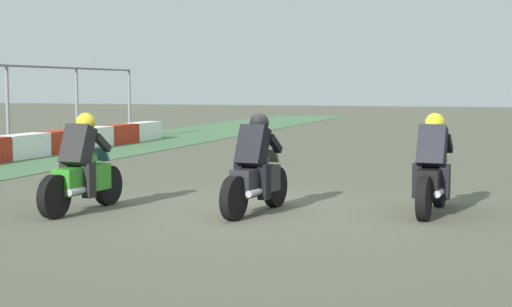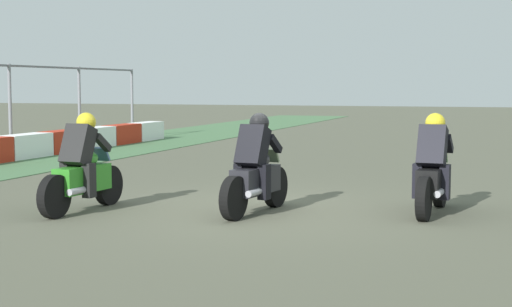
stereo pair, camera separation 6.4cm
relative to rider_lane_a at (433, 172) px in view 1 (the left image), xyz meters
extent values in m
plane|color=#525343|center=(-0.57, 2.55, -0.62)|extent=(120.00, 120.00, 0.00)
cube|color=white|center=(5.57, 11.06, -0.30)|extent=(1.72, 0.60, 0.64)
cube|color=red|center=(7.32, 11.06, -0.30)|extent=(1.72, 0.60, 0.64)
cube|color=white|center=(9.07, 11.06, -0.30)|extent=(1.72, 0.60, 0.64)
cube|color=red|center=(10.82, 11.06, -0.30)|extent=(1.72, 0.60, 0.64)
cube|color=white|center=(12.57, 11.06, -0.30)|extent=(1.72, 0.60, 0.64)
cylinder|color=slate|center=(6.79, 12.40, 0.64)|extent=(0.10, 0.10, 2.52)
cylinder|color=slate|center=(10.47, 12.40, 0.64)|extent=(0.10, 0.10, 2.52)
cylinder|color=slate|center=(14.15, 12.40, 0.64)|extent=(0.10, 0.10, 2.52)
cylinder|color=black|center=(0.70, -0.05, -0.30)|extent=(0.65, 0.19, 0.64)
cylinder|color=black|center=(-0.69, 0.05, -0.30)|extent=(0.65, 0.19, 0.64)
cube|color=black|center=(0.00, 0.00, -0.12)|extent=(1.12, 0.40, 0.40)
ellipsoid|color=black|center=(0.10, -0.01, 0.18)|extent=(0.50, 0.33, 0.24)
cube|color=red|center=(-0.50, 0.04, -0.10)|extent=(0.07, 0.16, 0.08)
cylinder|color=#A5A5AD|center=(-0.36, -0.13, -0.25)|extent=(0.43, 0.13, 0.10)
cube|color=black|center=(-0.10, 0.01, 0.40)|extent=(0.51, 0.43, 0.66)
sphere|color=gold|center=(0.12, -0.01, 0.74)|extent=(0.32, 0.32, 0.30)
cube|color=#588D53|center=(0.50, -0.03, 0.22)|extent=(0.17, 0.27, 0.23)
cube|color=black|center=(-0.10, 0.21, -0.12)|extent=(0.19, 0.15, 0.52)
cube|color=black|center=(-0.13, -0.19, -0.12)|extent=(0.19, 0.15, 0.52)
cube|color=black|center=(0.30, 0.16, 0.42)|extent=(0.39, 0.13, 0.31)
cube|color=black|center=(0.27, -0.20, 0.42)|extent=(0.39, 0.13, 0.31)
cylinder|color=black|center=(-0.12, 2.43, -0.30)|extent=(0.65, 0.23, 0.64)
cylinder|color=black|center=(-1.51, 2.62, -0.30)|extent=(0.65, 0.23, 0.64)
cube|color=#222227|center=(-0.82, 2.53, -0.12)|extent=(1.13, 0.47, 0.40)
ellipsoid|color=#222227|center=(-0.72, 2.51, 0.18)|extent=(0.52, 0.36, 0.24)
cube|color=red|center=(-1.32, 2.60, -0.10)|extent=(0.08, 0.17, 0.08)
cylinder|color=#A5A5AD|center=(-1.19, 2.42, -0.25)|extent=(0.43, 0.16, 0.10)
cube|color=black|center=(-0.92, 2.54, 0.40)|extent=(0.54, 0.46, 0.66)
sphere|color=black|center=(-0.70, 2.51, 0.74)|extent=(0.34, 0.34, 0.30)
cube|color=#677B59|center=(-0.32, 2.46, 0.22)|extent=(0.19, 0.28, 0.23)
cube|color=black|center=(-0.91, 2.74, -0.12)|extent=(0.20, 0.16, 0.52)
cube|color=black|center=(-0.96, 2.35, -0.12)|extent=(0.20, 0.16, 0.52)
cube|color=black|center=(-0.51, 2.67, 0.42)|extent=(0.40, 0.15, 0.31)
cube|color=black|center=(-0.56, 2.31, 0.42)|extent=(0.40, 0.15, 0.31)
cylinder|color=black|center=(-0.78, 5.04, -0.30)|extent=(0.65, 0.19, 0.64)
cylinder|color=black|center=(-2.18, 5.14, -0.30)|extent=(0.65, 0.19, 0.64)
cube|color=#2D8023|center=(-1.48, 5.09, -0.12)|extent=(1.12, 0.40, 0.40)
ellipsoid|color=#2D8023|center=(-1.38, 5.08, 0.18)|extent=(0.50, 0.33, 0.24)
cube|color=red|center=(-1.99, 5.13, -0.10)|extent=(0.07, 0.16, 0.08)
cylinder|color=#A5A5AD|center=(-1.84, 4.96, -0.25)|extent=(0.43, 0.13, 0.10)
cube|color=black|center=(-1.58, 5.10, 0.40)|extent=(0.51, 0.43, 0.66)
sphere|color=gold|center=(-1.36, 5.08, 0.74)|extent=(0.32, 0.32, 0.30)
cube|color=#44648B|center=(-0.98, 5.06, 0.22)|extent=(0.17, 0.27, 0.23)
cube|color=black|center=(-1.59, 5.30, -0.12)|extent=(0.19, 0.15, 0.52)
cube|color=black|center=(-1.61, 4.90, -0.12)|extent=(0.19, 0.15, 0.52)
cube|color=black|center=(-1.19, 5.25, 0.42)|extent=(0.39, 0.13, 0.31)
cube|color=black|center=(-1.21, 4.89, 0.42)|extent=(0.39, 0.13, 0.31)
camera|label=1|loc=(-11.78, -1.08, 1.30)|focal=54.37mm
camera|label=2|loc=(-11.76, -1.14, 1.30)|focal=54.37mm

